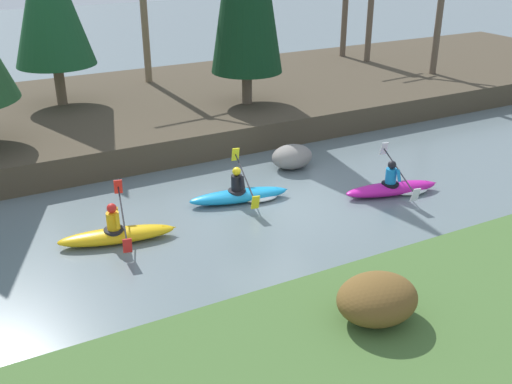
{
  "coord_description": "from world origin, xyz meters",
  "views": [
    {
      "loc": [
        -7.23,
        -12.51,
        6.9
      ],
      "look_at": [
        -0.62,
        -0.12,
        0.55
      ],
      "focal_mm": 42.0,
      "sensor_mm": 36.0,
      "label": 1
    }
  ],
  "objects": [
    {
      "name": "kayaker_lead",
      "position": [
        3.29,
        -0.97,
        0.2
      ],
      "size": [
        2.79,
        2.06,
        1.2
      ],
      "rotation": [
        0.0,
        0.0,
        -0.21
      ],
      "color": "#C61999",
      "rests_on": "ground"
    },
    {
      "name": "riverbank_far",
      "position": [
        0.0,
        8.63,
        0.45
      ],
      "size": [
        44.0,
        9.84,
        0.9
      ],
      "color": "#473D2D",
      "rests_on": "ground"
    },
    {
      "name": "bare_tree_mid_downstream",
      "position": [
        10.75,
        10.08,
        3.43
      ],
      "size": [
        2.98,
        2.95,
        5.36
      ],
      "color": "brown",
      "rests_on": "riverbank_far"
    },
    {
      "name": "ground_plane",
      "position": [
        0.0,
        0.0,
        0.0
      ],
      "size": [
        90.0,
        90.0,
        0.0
      ],
      "primitive_type": "plane",
      "color": "slate"
    },
    {
      "name": "shrub_clump_third",
      "position": [
        -1.26,
        -5.8,
        0.91
      ],
      "size": [
        1.5,
        1.25,
        0.81
      ],
      "color": "brown",
      "rests_on": "riverbank_near"
    },
    {
      "name": "riverbank_near",
      "position": [
        0.0,
        -6.92,
        0.25
      ],
      "size": [
        44.0,
        5.73,
        0.5
      ],
      "color": "#476B33",
      "rests_on": "ground"
    },
    {
      "name": "kayaker_middle",
      "position": [
        -0.64,
        0.6,
        0.2
      ],
      "size": [
        2.79,
        2.06,
        1.2
      ],
      "rotation": [
        0.0,
        0.0,
        -0.19
      ],
      "color": "#1993D6",
      "rests_on": "ground"
    },
    {
      "name": "boulder_midstream",
      "position": [
        1.77,
        2.03,
        0.37
      ],
      "size": [
        1.3,
        1.02,
        0.73
      ],
      "color": "gray",
      "rests_on": "ground"
    },
    {
      "name": "kayaker_trailing",
      "position": [
        -4.26,
        -0.03,
        0.22
      ],
      "size": [
        2.79,
        2.06,
        1.2
      ],
      "rotation": [
        0.0,
        0.0,
        -0.21
      ],
      "color": "yellow",
      "rests_on": "ground"
    }
  ]
}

